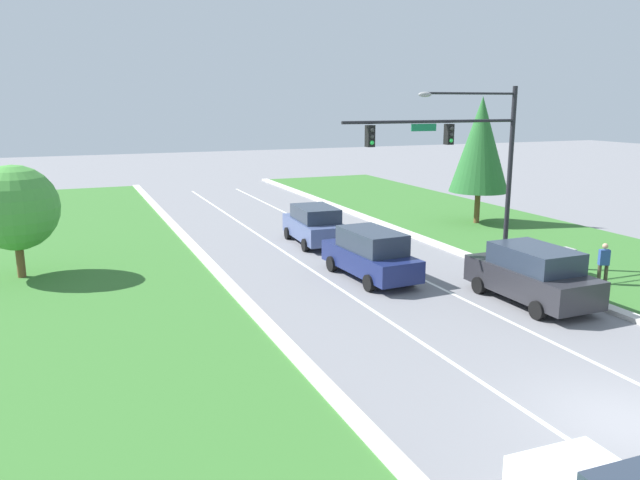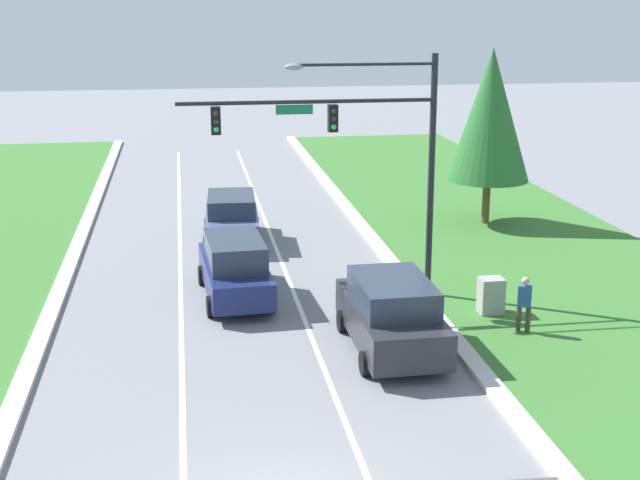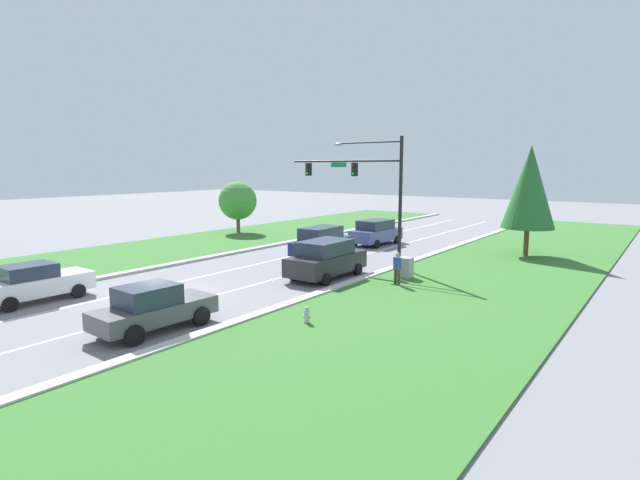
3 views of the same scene
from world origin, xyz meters
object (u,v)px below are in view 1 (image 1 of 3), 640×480
at_px(utility_cabinet, 564,262).
at_px(slate_blue_suv, 315,225).
at_px(oak_near_left_tree, 15,208).
at_px(traffic_signal_mast, 466,150).
at_px(charcoal_suv, 532,274).
at_px(pedestrian, 604,262).
at_px(navy_suv, 370,254).
at_px(conifer_near_right_tree, 481,145).

bearing_deg(utility_cabinet, slate_blue_suv, 127.17).
distance_m(slate_blue_suv, oak_near_left_tree, 13.49).
bearing_deg(traffic_signal_mast, charcoal_suv, -89.02).
bearing_deg(utility_cabinet, pedestrian, -77.26).
distance_m(traffic_signal_mast, utility_cabinet, 6.12).
bearing_deg(traffic_signal_mast, utility_cabinet, -28.58).
bearing_deg(navy_suv, slate_blue_suv, 84.40).
relative_size(charcoal_suv, conifer_near_right_tree, 0.68).
bearing_deg(conifer_near_right_tree, navy_suv, -144.29).
relative_size(navy_suv, utility_cabinet, 4.47).
height_order(slate_blue_suv, conifer_near_right_tree, conifer_near_right_tree).
distance_m(slate_blue_suv, conifer_near_right_tree, 11.28).
xyz_separation_m(charcoal_suv, conifer_near_right_tree, (7.05, 12.78, 3.55)).
distance_m(utility_cabinet, conifer_near_right_tree, 11.83).
distance_m(navy_suv, utility_cabinet, 7.92).
xyz_separation_m(slate_blue_suv, utility_cabinet, (7.13, -9.41, -0.39)).
height_order(navy_suv, conifer_near_right_tree, conifer_near_right_tree).
bearing_deg(pedestrian, utility_cabinet, -54.36).
xyz_separation_m(utility_cabinet, conifer_near_right_tree, (3.49, 10.57, 4.01)).
relative_size(charcoal_suv, utility_cabinet, 4.32).
xyz_separation_m(traffic_signal_mast, conifer_near_right_tree, (7.13, 8.59, -0.49)).
bearing_deg(traffic_signal_mast, pedestrian, -42.18).
xyz_separation_m(charcoal_suv, navy_suv, (-3.86, 4.93, -0.02)).
bearing_deg(navy_suv, conifer_near_right_tree, 32.61).
relative_size(slate_blue_suv, navy_suv, 0.92).
bearing_deg(charcoal_suv, navy_suv, 127.36).
relative_size(conifer_near_right_tree, oak_near_left_tree, 1.59).
relative_size(slate_blue_suv, oak_near_left_tree, 1.04).
height_order(traffic_signal_mast, slate_blue_suv, traffic_signal_mast).
bearing_deg(conifer_near_right_tree, charcoal_suv, -118.90).
bearing_deg(oak_near_left_tree, slate_blue_suv, 6.12).
height_order(navy_suv, pedestrian, navy_suv).
distance_m(traffic_signal_mast, charcoal_suv, 5.82).
height_order(pedestrian, conifer_near_right_tree, conifer_near_right_tree).
relative_size(utility_cabinet, conifer_near_right_tree, 0.16).
height_order(charcoal_suv, oak_near_left_tree, oak_near_left_tree).
bearing_deg(charcoal_suv, pedestrian, 7.32).
bearing_deg(utility_cabinet, charcoal_suv, -148.27).
bearing_deg(navy_suv, traffic_signal_mast, -14.24).
distance_m(utility_cabinet, oak_near_left_tree, 22.04).
height_order(utility_cabinet, conifer_near_right_tree, conifer_near_right_tree).
height_order(utility_cabinet, pedestrian, pedestrian).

